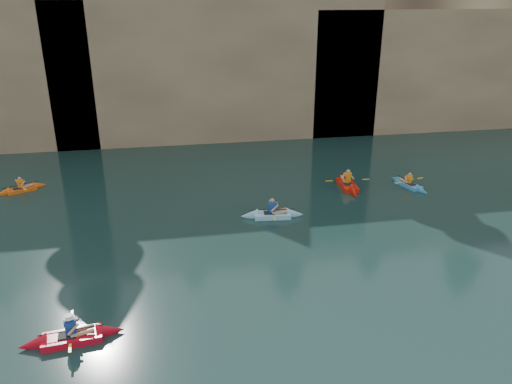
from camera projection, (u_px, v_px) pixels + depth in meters
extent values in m
plane|color=black|center=(241.00, 310.00, 17.86)|extent=(160.00, 160.00, 0.00)
cube|color=tan|center=(187.00, 50.00, 43.04)|extent=(70.00, 16.00, 12.00)
cube|color=#9E7F60|center=(220.00, 64.00, 36.72)|extent=(24.00, 2.40, 11.40)
cube|color=#9E7F60|center=(466.00, 68.00, 40.37)|extent=(26.00, 2.40, 9.84)
cube|color=black|center=(141.00, 124.00, 36.64)|extent=(3.50, 1.00, 3.20)
cube|color=black|center=(324.00, 108.00, 38.75)|extent=(5.00, 1.00, 4.50)
cube|color=red|center=(72.00, 337.00, 16.20)|extent=(2.64, 1.09, 0.29)
cone|color=red|center=(111.00, 330.00, 16.53)|extent=(0.99, 0.87, 0.77)
cone|color=red|center=(32.00, 344.00, 15.87)|extent=(0.99, 0.87, 0.77)
cube|color=black|center=(67.00, 335.00, 16.11)|extent=(0.60, 0.54, 0.04)
cube|color=navy|center=(71.00, 327.00, 16.05)|extent=(0.35, 0.25, 0.49)
sphere|color=tan|center=(69.00, 318.00, 15.92)|extent=(0.20, 0.20, 0.20)
cylinder|color=black|center=(71.00, 330.00, 16.09)|extent=(2.03, 0.27, 0.04)
cube|color=yellow|center=(72.00, 314.00, 16.91)|extent=(0.13, 0.43, 0.02)
cube|color=yellow|center=(70.00, 348.00, 15.27)|extent=(0.13, 0.43, 0.02)
cylinder|color=white|center=(69.00, 317.00, 15.91)|extent=(0.35, 0.35, 0.10)
cube|color=#E1550E|center=(21.00, 189.00, 28.53)|extent=(2.23, 1.62, 0.24)
cone|color=#E1550E|center=(40.00, 185.00, 29.12)|extent=(0.98, 0.93, 0.65)
cone|color=#E1550E|center=(2.00, 193.00, 27.93)|extent=(0.98, 0.93, 0.65)
cube|color=black|center=(18.00, 188.00, 28.41)|extent=(0.68, 0.62, 0.04)
cube|color=orange|center=(20.00, 184.00, 28.40)|extent=(0.35, 0.31, 0.43)
sphere|color=tan|center=(19.00, 179.00, 28.28)|extent=(0.18, 0.18, 0.18)
cylinder|color=black|center=(21.00, 185.00, 28.43)|extent=(1.71, 0.93, 0.04)
cube|color=yellow|center=(17.00, 181.00, 29.05)|extent=(0.27, 0.41, 0.02)
cube|color=yellow|center=(25.00, 189.00, 27.81)|extent=(0.27, 0.41, 0.02)
cube|color=#8DCDEC|center=(272.00, 215.00, 25.19)|extent=(2.55, 1.05, 0.28)
cone|color=#8DCDEC|center=(295.00, 214.00, 25.27)|extent=(0.95, 0.85, 0.77)
cone|color=#8DCDEC|center=(249.00, 215.00, 25.11)|extent=(0.95, 0.85, 0.77)
cube|color=black|center=(269.00, 213.00, 25.14)|extent=(0.60, 0.53, 0.04)
cube|color=navy|center=(272.00, 207.00, 25.04)|extent=(0.37, 0.26, 0.51)
sphere|color=tan|center=(272.00, 200.00, 24.90)|extent=(0.22, 0.22, 0.22)
cylinder|color=black|center=(272.00, 210.00, 25.09)|extent=(2.26, 0.27, 0.04)
cube|color=yellow|center=(270.00, 202.00, 26.04)|extent=(0.12, 0.43, 0.02)
cube|color=yellow|center=(275.00, 218.00, 24.13)|extent=(0.12, 0.43, 0.02)
cube|color=red|center=(347.00, 185.00, 29.11)|extent=(1.02, 2.85, 0.30)
cone|color=red|center=(341.00, 177.00, 30.33)|extent=(0.87, 1.04, 0.81)
cone|color=red|center=(354.00, 193.00, 27.90)|extent=(0.87, 1.04, 0.81)
cube|color=black|center=(348.00, 184.00, 28.93)|extent=(0.54, 0.58, 0.04)
cube|color=orange|center=(348.00, 178.00, 28.95)|extent=(0.26, 0.38, 0.54)
sphere|color=tan|center=(348.00, 171.00, 28.81)|extent=(0.23, 0.23, 0.23)
cylinder|color=black|center=(348.00, 180.00, 29.01)|extent=(0.19, 2.38, 0.04)
cube|color=yellow|center=(329.00, 181.00, 28.89)|extent=(0.42, 0.11, 0.02)
cube|color=yellow|center=(366.00, 179.00, 29.12)|extent=(0.42, 0.11, 0.02)
cube|color=#398AC3|center=(409.00, 185.00, 29.22)|extent=(1.30, 2.40, 0.24)
cone|color=#398AC3|center=(396.00, 179.00, 30.12)|extent=(0.85, 0.97, 0.64)
cone|color=#398AC3|center=(422.00, 191.00, 28.32)|extent=(0.85, 0.97, 0.64)
cube|color=black|center=(411.00, 184.00, 29.06)|extent=(0.54, 0.64, 0.04)
cube|color=orange|center=(409.00, 179.00, 29.09)|extent=(0.27, 0.33, 0.43)
sphere|color=tan|center=(410.00, 174.00, 28.98)|extent=(0.18, 0.18, 0.18)
cylinder|color=black|center=(409.00, 180.00, 29.12)|extent=(0.58, 1.83, 0.04)
cube|color=yellow|center=(398.00, 183.00, 28.76)|extent=(0.43, 0.20, 0.02)
cube|color=yellow|center=(420.00, 178.00, 29.48)|extent=(0.43, 0.20, 0.02)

